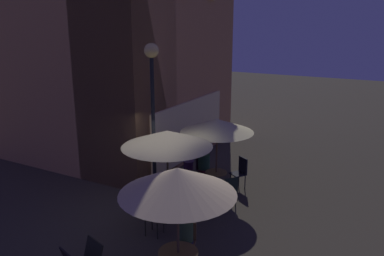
{
  "coord_description": "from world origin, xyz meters",
  "views": [
    {
      "loc": [
        -7.69,
        -5.3,
        5.02
      ],
      "look_at": [
        2.42,
        0.19,
        1.86
      ],
      "focal_mm": 36.18,
      "sensor_mm": 36.0,
      "label": 1
    }
  ],
  "objects": [
    {
      "name": "patron_standing_2",
      "position": [
        1.88,
        0.03,
        0.88
      ],
      "size": [
        0.34,
        0.34,
        1.74
      ],
      "rotation": [
        0.0,
        0.0,
        2.35
      ],
      "color": "black",
      "rests_on": "ground"
    },
    {
      "name": "cafe_chair_1",
      "position": [
        2.56,
        -0.11,
        0.59
      ],
      "size": [
        0.54,
        0.54,
        0.99
      ],
      "rotation": [
        0.0,
        0.0,
        -2.16
      ],
      "color": "#271F26",
      "rests_on": "ground"
    },
    {
      "name": "cafe_table_2",
      "position": [
        0.04,
        -0.4,
        0.56
      ],
      "size": [
        0.71,
        0.71,
        0.78
      ],
      "color": "black",
      "rests_on": "ground"
    },
    {
      "name": "street_lamp_near_corner",
      "position": [
        0.56,
        0.35,
        3.36
      ],
      "size": [
        0.38,
        0.38,
        4.52
      ],
      "color": "black",
      "rests_on": "ground"
    },
    {
      "name": "patio_umbrella_2",
      "position": [
        0.04,
        -0.4,
        2.24
      ],
      "size": [
        2.28,
        2.28,
        2.45
      ],
      "color": "black",
      "rests_on": "ground"
    },
    {
      "name": "cafe_table_0",
      "position": [
        2.1,
        -0.8,
        0.49
      ],
      "size": [
        0.65,
        0.65,
        0.71
      ],
      "color": "black",
      "rests_on": "ground"
    },
    {
      "name": "cafe_building",
      "position": [
        3.34,
        3.77,
        4.21
      ],
      "size": [
        7.09,
        7.63,
        8.43
      ],
      "color": "tan",
      "rests_on": "ground"
    },
    {
      "name": "patron_seated_0",
      "position": [
        2.49,
        -0.23,
        0.7
      ],
      "size": [
        0.51,
        0.55,
        1.23
      ],
      "rotation": [
        0.0,
        0.0,
        -2.16
      ],
      "color": "#481927",
      "rests_on": "ground"
    },
    {
      "name": "cafe_chair_3",
      "position": [
        1.53,
        -1.48,
        0.54
      ],
      "size": [
        0.58,
        0.58,
        0.9
      ],
      "rotation": [
        0.0,
        0.0,
        0.87
      ],
      "color": "black",
      "rests_on": "ground"
    },
    {
      "name": "patron_seated_1",
      "position": [
        -1.42,
        -1.71,
        0.71
      ],
      "size": [
        0.54,
        0.45,
        1.24
      ],
      "rotation": [
        0.0,
        0.0,
        -2.81
      ],
      "color": "#282642",
      "rests_on": "ground"
    },
    {
      "name": "cafe_chair_5",
      "position": [
        -0.8,
        -0.48,
        0.59
      ],
      "size": [
        0.44,
        0.44,
        0.98
      ],
      "rotation": [
        0.0,
        0.0,
        0.09
      ],
      "color": "black",
      "rests_on": "ground"
    },
    {
      "name": "cafe_chair_4",
      "position": [
        -1.28,
        -1.67,
        0.53
      ],
      "size": [
        0.54,
        0.54,
        0.88
      ],
      "rotation": [
        0.0,
        0.0,
        -2.81
      ],
      "color": "brown",
      "rests_on": "ground"
    },
    {
      "name": "patio_umbrella_0",
      "position": [
        2.1,
        -0.8,
        2.13
      ],
      "size": [
        2.13,
        2.13,
        2.34
      ],
      "color": "black",
      "rests_on": "ground"
    },
    {
      "name": "patio_umbrella_1",
      "position": [
        -2.05,
        -1.93,
        2.2
      ],
      "size": [
        2.21,
        2.21,
        2.47
      ],
      "color": "black",
      "rests_on": "ground"
    },
    {
      "name": "cafe_chair_2",
      "position": [
        1.41,
        -0.4,
        0.54
      ],
      "size": [
        0.55,
        0.55,
        0.9
      ],
      "rotation": [
        0.0,
        0.0,
        -0.53
      ],
      "color": "brown",
      "rests_on": "ground"
    },
    {
      "name": "cafe_chair_0",
      "position": [
        2.85,
        -1.28,
        0.6
      ],
      "size": [
        0.56,
        0.56,
        1.0
      ],
      "rotation": [
        0.0,
        0.0,
        2.57
      ],
      "color": "black",
      "rests_on": "ground"
    },
    {
      "name": "ground_plane",
      "position": [
        0.0,
        0.0,
        0.0
      ],
      "size": [
        60.0,
        60.0,
        0.0
      ],
      "primitive_type": "plane",
      "color": "#393428"
    }
  ]
}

